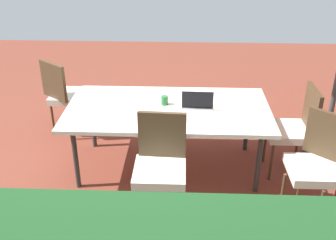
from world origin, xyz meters
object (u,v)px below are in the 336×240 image
(chair_north, at_px, (160,162))
(chair_northwest, at_px, (318,161))
(chair_southeast, at_px, (65,93))
(dining_table, at_px, (168,111))
(laptop, at_px, (197,103))
(cup, at_px, (165,100))
(chair_west, at_px, (295,126))

(chair_north, distance_m, chair_northwest, 1.42)
(chair_southeast, bearing_deg, dining_table, -172.43)
(dining_table, bearing_deg, laptop, -176.91)
(chair_northwest, bearing_deg, dining_table, -165.59)
(chair_northwest, bearing_deg, laptop, -172.36)
(chair_southeast, distance_m, cup, 1.47)
(chair_northwest, bearing_deg, cup, -167.34)
(chair_north, height_order, chair_southeast, same)
(chair_west, bearing_deg, laptop, -92.56)
(chair_northwest, xyz_separation_m, chair_west, (0.05, -0.68, 0.00))
(chair_north, height_order, cup, chair_north)
(dining_table, distance_m, chair_north, 0.78)
(cup, bearing_deg, chair_west, 175.99)
(chair_north, relative_size, cup, 10.41)
(chair_northwest, relative_size, chair_southeast, 1.00)
(dining_table, xyz_separation_m, laptop, (-0.31, -0.02, 0.09))
(chair_southeast, height_order, chair_west, same)
(chair_northwest, distance_m, chair_west, 0.68)
(dining_table, relative_size, chair_northwest, 2.17)
(dining_table, bearing_deg, chair_northwest, 153.24)
(chair_southeast, height_order, cup, chair_southeast)
(laptop, distance_m, cup, 0.35)
(chair_southeast, relative_size, cup, 10.41)
(chair_northwest, distance_m, chair_southeast, 3.07)
(chair_west, xyz_separation_m, cup, (1.37, -0.10, 0.23))
(laptop, xyz_separation_m, cup, (0.35, -0.06, -0.00))
(chair_northwest, xyz_separation_m, chair_southeast, (2.70, -1.46, 0.00))
(chair_southeast, xyz_separation_m, laptop, (-1.62, 0.75, 0.23))
(chair_northwest, relative_size, cup, 10.41)
(dining_table, height_order, chair_southeast, chair_southeast)
(chair_northwest, relative_size, laptop, 2.99)
(dining_table, relative_size, laptop, 6.49)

